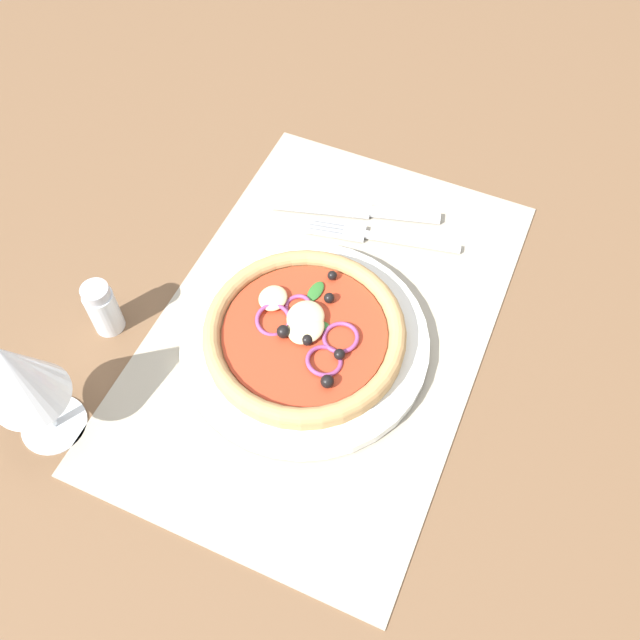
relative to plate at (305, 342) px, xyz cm
name	(u,v)px	position (x,y,z in cm)	size (l,w,h in cm)	color
ground_plane	(323,333)	(3.08, -0.79, -2.24)	(190.00, 140.00, 2.40)	brown
placemat	(323,326)	(3.08, -0.79, -0.84)	(51.41, 33.60, 0.40)	#A39984
plate	(305,342)	(0.00, 0.00, 0.00)	(25.93, 25.93, 1.28)	silver
pizza	(305,333)	(0.04, 0.02, 1.75)	(20.90, 20.90, 2.69)	tan
fork	(374,236)	(16.69, -1.33, -0.42)	(5.17, 17.93, 0.44)	#B2B5BA
knife	(355,210)	(19.47, 2.28, -0.38)	(7.05, 19.69, 0.62)	#B2B5BA
wine_glass	(18,376)	(-18.11, 18.91, 9.04)	(7.20, 7.20, 14.90)	silver
pepper_shaker	(103,308)	(-5.94, 20.35, 2.21)	(3.20, 3.20, 6.70)	silver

